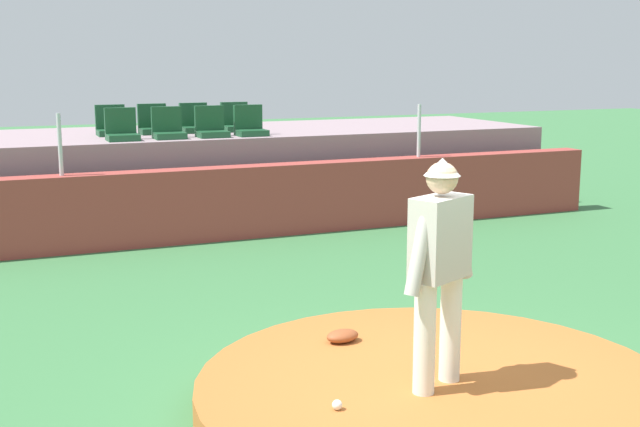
{
  "coord_description": "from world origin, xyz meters",
  "views": [
    {
      "loc": [
        -3.16,
        -5.19,
        2.73
      ],
      "look_at": [
        0.0,
        2.36,
        1.17
      ],
      "focal_mm": 46.22,
      "sensor_mm": 36.0,
      "label": 1
    }
  ],
  "objects_px": {
    "stadium_chair_6": "(195,123)",
    "stadium_chair_7": "(236,122)",
    "stadium_chair_2": "(211,127)",
    "baseball": "(337,405)",
    "stadium_chair_4": "(111,126)",
    "stadium_chair_5": "(153,124)",
    "pitcher": "(440,257)",
    "stadium_chair_0": "(122,130)",
    "stadium_chair_1": "(168,129)",
    "fielding_glove": "(343,336)",
    "stadium_chair_3": "(250,126)"
  },
  "relations": [
    {
      "from": "fielding_glove",
      "to": "stadium_chair_7",
      "type": "bearing_deg",
      "value": 73.28
    },
    {
      "from": "fielding_glove",
      "to": "stadium_chair_1",
      "type": "distance_m",
      "value": 6.89
    },
    {
      "from": "stadium_chair_6",
      "to": "stadium_chair_0",
      "type": "bearing_deg",
      "value": 33.7
    },
    {
      "from": "stadium_chair_0",
      "to": "stadium_chair_6",
      "type": "xyz_separation_m",
      "value": [
        1.4,
        0.93,
        0.0
      ]
    },
    {
      "from": "stadium_chair_0",
      "to": "stadium_chair_2",
      "type": "height_order",
      "value": "same"
    },
    {
      "from": "baseball",
      "to": "stadium_chair_4",
      "type": "distance_m",
      "value": 9.03
    },
    {
      "from": "stadium_chair_2",
      "to": "baseball",
      "type": "bearing_deg",
      "value": 80.7
    },
    {
      "from": "stadium_chair_1",
      "to": "stadium_chair_7",
      "type": "bearing_deg",
      "value": -147.7
    },
    {
      "from": "stadium_chair_0",
      "to": "stadium_chair_5",
      "type": "distance_m",
      "value": 1.16
    },
    {
      "from": "pitcher",
      "to": "stadium_chair_5",
      "type": "distance_m",
      "value": 8.87
    },
    {
      "from": "fielding_glove",
      "to": "stadium_chair_5",
      "type": "relative_size",
      "value": 0.6
    },
    {
      "from": "pitcher",
      "to": "stadium_chair_4",
      "type": "height_order",
      "value": "pitcher"
    },
    {
      "from": "stadium_chair_7",
      "to": "stadium_chair_4",
      "type": "bearing_deg",
      "value": -0.25
    },
    {
      "from": "stadium_chair_5",
      "to": "stadium_chair_1",
      "type": "bearing_deg",
      "value": 93.07
    },
    {
      "from": "stadium_chair_5",
      "to": "stadium_chair_4",
      "type": "bearing_deg",
      "value": 2.47
    },
    {
      "from": "pitcher",
      "to": "baseball",
      "type": "bearing_deg",
      "value": 161.68
    },
    {
      "from": "stadium_chair_3",
      "to": "stadium_chair_6",
      "type": "xyz_separation_m",
      "value": [
        -0.69,
        0.94,
        0.0
      ]
    },
    {
      "from": "fielding_glove",
      "to": "stadium_chair_4",
      "type": "height_order",
      "value": "stadium_chair_4"
    },
    {
      "from": "stadium_chair_0",
      "to": "stadium_chair_4",
      "type": "xyz_separation_m",
      "value": [
        -0.02,
        0.91,
        0.0
      ]
    },
    {
      "from": "pitcher",
      "to": "stadium_chair_6",
      "type": "bearing_deg",
      "value": 62.29
    },
    {
      "from": "stadium_chair_6",
      "to": "stadium_chair_2",
      "type": "bearing_deg",
      "value": 92.19
    },
    {
      "from": "baseball",
      "to": "stadium_chair_0",
      "type": "height_order",
      "value": "stadium_chair_0"
    },
    {
      "from": "stadium_chair_7",
      "to": "baseball",
      "type": "bearing_deg",
      "value": 77.33
    },
    {
      "from": "stadium_chair_5",
      "to": "stadium_chair_6",
      "type": "height_order",
      "value": "same"
    },
    {
      "from": "stadium_chair_0",
      "to": "stadium_chair_7",
      "type": "height_order",
      "value": "same"
    },
    {
      "from": "stadium_chair_6",
      "to": "stadium_chair_7",
      "type": "relative_size",
      "value": 1.0
    },
    {
      "from": "stadium_chair_4",
      "to": "pitcher",
      "type": "bearing_deg",
      "value": 96.51
    },
    {
      "from": "pitcher",
      "to": "stadium_chair_0",
      "type": "xyz_separation_m",
      "value": [
        -0.99,
        7.92,
        0.33
      ]
    },
    {
      "from": "stadium_chair_3",
      "to": "fielding_glove",
      "type": "bearing_deg",
      "value": 78.63
    },
    {
      "from": "stadium_chair_1",
      "to": "fielding_glove",
      "type": "bearing_deg",
      "value": 90.02
    },
    {
      "from": "stadium_chair_0",
      "to": "stadium_chair_1",
      "type": "distance_m",
      "value": 0.73
    },
    {
      "from": "stadium_chair_7",
      "to": "stadium_chair_5",
      "type": "bearing_deg",
      "value": -1.58
    },
    {
      "from": "fielding_glove",
      "to": "stadium_chair_0",
      "type": "height_order",
      "value": "stadium_chair_0"
    },
    {
      "from": "fielding_glove",
      "to": "pitcher",
      "type": "bearing_deg",
      "value": -84.23
    },
    {
      "from": "stadium_chair_4",
      "to": "stadium_chair_2",
      "type": "bearing_deg",
      "value": 148.22
    },
    {
      "from": "stadium_chair_0",
      "to": "stadium_chair_2",
      "type": "relative_size",
      "value": 1.0
    },
    {
      "from": "stadium_chair_5",
      "to": "pitcher",
      "type": "bearing_deg",
      "value": 91.97
    },
    {
      "from": "fielding_glove",
      "to": "stadium_chair_3",
      "type": "bearing_deg",
      "value": 72.21
    },
    {
      "from": "baseball",
      "to": "fielding_glove",
      "type": "height_order",
      "value": "fielding_glove"
    },
    {
      "from": "fielding_glove",
      "to": "stadium_chair_5",
      "type": "distance_m",
      "value": 7.8
    },
    {
      "from": "baseball",
      "to": "stadium_chair_7",
      "type": "bearing_deg",
      "value": 77.33
    },
    {
      "from": "fielding_glove",
      "to": "baseball",
      "type": "bearing_deg",
      "value": -122.24
    },
    {
      "from": "stadium_chair_0",
      "to": "stadium_chair_4",
      "type": "bearing_deg",
      "value": -88.81
    },
    {
      "from": "stadium_chair_6",
      "to": "baseball",
      "type": "bearing_deg",
      "value": 81.87
    },
    {
      "from": "baseball",
      "to": "fielding_glove",
      "type": "bearing_deg",
      "value": 64.18
    },
    {
      "from": "stadium_chair_0",
      "to": "stadium_chair_6",
      "type": "height_order",
      "value": "same"
    },
    {
      "from": "pitcher",
      "to": "stadium_chair_2",
      "type": "xyz_separation_m",
      "value": [
        0.45,
        7.93,
        0.33
      ]
    },
    {
      "from": "stadium_chair_2",
      "to": "stadium_chair_7",
      "type": "bearing_deg",
      "value": -127.77
    },
    {
      "from": "stadium_chair_4",
      "to": "baseball",
      "type": "bearing_deg",
      "value": 90.88
    },
    {
      "from": "fielding_glove",
      "to": "stadium_chair_0",
      "type": "bearing_deg",
      "value": 89.8
    }
  ]
}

